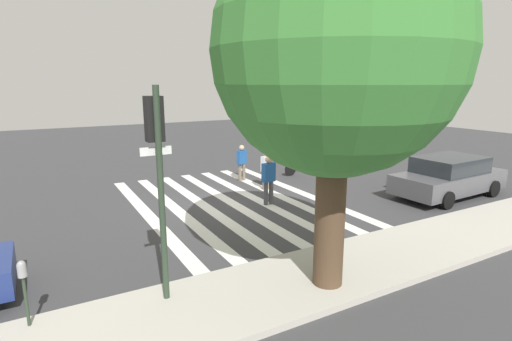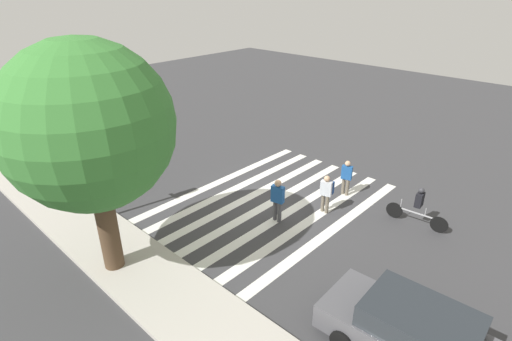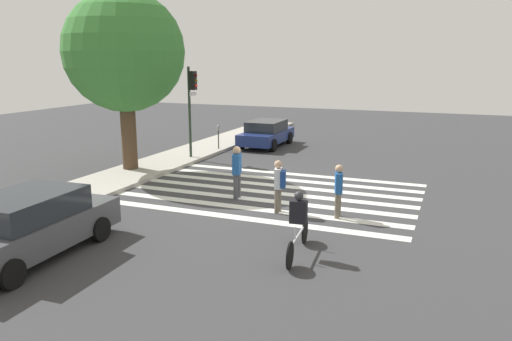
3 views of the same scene
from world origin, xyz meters
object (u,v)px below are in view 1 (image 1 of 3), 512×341
(traffic_light, at_px, (157,155))
(pedestrian_child_with_backpack, at_px, (242,161))
(street_tree, at_px, (337,52))
(cyclist_mid_street, at_px, (304,156))
(pedestrian_adult_blue_shirt, at_px, (266,166))
(pedestrian_adult_yellow_jacket, at_px, (269,177))
(parking_meter, at_px, (23,280))
(car_parked_far_curb, at_px, (449,177))

(traffic_light, height_order, pedestrian_child_with_backpack, traffic_light)
(pedestrian_child_with_backpack, bearing_deg, street_tree, 56.12)
(traffic_light, height_order, cyclist_mid_street, traffic_light)
(pedestrian_adult_blue_shirt, relative_size, cyclist_mid_street, 0.70)
(traffic_light, height_order, pedestrian_adult_yellow_jacket, traffic_light)
(parking_meter, xyz_separation_m, pedestrian_adult_yellow_jacket, (-7.60, -4.43, -0.01))
(street_tree, bearing_deg, car_parked_far_curb, -159.14)
(car_parked_far_curb, bearing_deg, parking_meter, 5.55)
(pedestrian_adult_blue_shirt, distance_m, cyclist_mid_street, 3.46)
(cyclist_mid_street, distance_m, car_parked_far_curb, 6.44)
(traffic_light, xyz_separation_m, pedestrian_adult_yellow_jacket, (-5.21, -4.57, -1.99))
(traffic_light, height_order, parking_meter, traffic_light)
(parking_meter, bearing_deg, pedestrian_adult_yellow_jacket, -149.77)
(street_tree, xyz_separation_m, car_parked_far_curb, (-8.59, -3.28, -4.09))
(street_tree, height_order, cyclist_mid_street, street_tree)
(street_tree, bearing_deg, pedestrian_adult_blue_shirt, -111.62)
(street_tree, xyz_separation_m, pedestrian_child_with_backpack, (-2.85, -9.45, -3.97))
(pedestrian_adult_yellow_jacket, distance_m, car_parked_far_curb, 7.03)
(pedestrian_adult_blue_shirt, height_order, pedestrian_adult_yellow_jacket, pedestrian_adult_yellow_jacket)
(pedestrian_adult_yellow_jacket, relative_size, car_parked_far_curb, 0.37)
(pedestrian_child_with_backpack, bearing_deg, pedestrian_adult_blue_shirt, 78.79)
(street_tree, relative_size, cyclist_mid_street, 3.13)
(traffic_light, distance_m, pedestrian_child_with_backpack, 10.40)
(traffic_light, relative_size, pedestrian_adult_blue_shirt, 2.62)
(street_tree, relative_size, pedestrian_adult_yellow_jacket, 4.09)
(pedestrian_adult_blue_shirt, bearing_deg, pedestrian_child_with_backpack, -99.00)
(traffic_light, distance_m, pedestrian_adult_yellow_jacket, 7.21)
(street_tree, distance_m, pedestrian_adult_blue_shirt, 9.12)
(pedestrian_child_with_backpack, bearing_deg, traffic_light, 36.68)
(pedestrian_adult_yellow_jacket, distance_m, pedestrian_child_with_backpack, 3.74)
(parking_meter, height_order, pedestrian_adult_yellow_jacket, pedestrian_adult_yellow_jacket)
(street_tree, relative_size, pedestrian_adult_blue_shirt, 4.48)
(traffic_light, relative_size, pedestrian_child_with_backpack, 2.66)
(pedestrian_adult_blue_shirt, distance_m, pedestrian_child_with_backpack, 1.81)
(cyclist_mid_street, bearing_deg, car_parked_far_curb, 107.53)
(street_tree, relative_size, car_parked_far_curb, 1.53)
(pedestrian_adult_yellow_jacket, distance_m, cyclist_mid_street, 5.33)
(traffic_light, height_order, street_tree, street_tree)
(parking_meter, distance_m, pedestrian_child_with_backpack, 11.66)
(parking_meter, height_order, cyclist_mid_street, cyclist_mid_street)
(pedestrian_adult_yellow_jacket, bearing_deg, car_parked_far_curb, -32.92)
(pedestrian_child_with_backpack, bearing_deg, parking_meter, 26.74)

